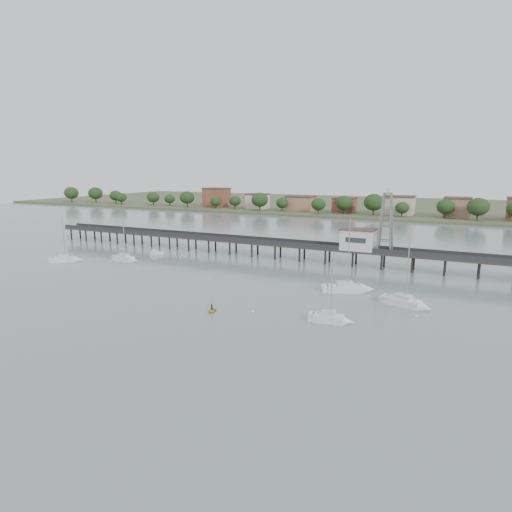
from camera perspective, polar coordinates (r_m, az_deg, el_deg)
The scene contains 14 objects.
ground_plane at distance 69.88m, azimuth -19.87°, elevation -8.97°, with size 500.00×500.00×0.00m, color slate.
pier at distance 117.14m, azimuth 1.37°, elevation 1.71°, with size 150.00×5.00×5.50m.
pier_building at distance 108.82m, azimuth 13.44°, elevation 2.18°, with size 8.40×5.40×5.30m.
lattice_tower at distance 107.03m, azimuth 16.95°, elevation 4.25°, with size 3.20×3.20×15.50m.
sailboat_b at distance 116.49m, azimuth -16.77°, elevation -0.41°, with size 7.54×2.41×12.42m.
sailboat_d at distance 79.55m, azimuth 19.87°, elevation -6.01°, with size 8.58×4.80×13.61m.
sailboat_c at distance 86.40m, azimuth 12.80°, elevation -4.25°, with size 9.62×6.48×15.34m.
sailboat_a at distance 121.44m, azimuth -23.71°, elevation -0.43°, with size 7.42×6.07×12.48m.
sailboat_f at distance 68.57m, azimuth 10.34°, elevation -8.27°, with size 6.64×2.74×10.83m.
white_tender at distance 124.26m, azimuth -13.05°, elevation 0.41°, with size 4.14×2.63×1.49m.
yellow_dinghy at distance 73.18m, azimuth -5.91°, elevation -7.41°, with size 1.62×0.47×2.27m, color gold.
dinghy_occupant at distance 73.18m, azimuth -5.91°, elevation -7.41°, with size 0.43×1.19×0.28m, color black.
mooring_buoys at distance 88.33m, azimuth -3.80°, elevation -4.01°, with size 76.97×22.72×0.39m.
far_shore at distance 289.44m, azimuth 16.50°, elevation 6.46°, with size 500.00×170.00×10.40m.
Camera 1 is at (47.99, -45.03, 23.52)m, focal length 30.00 mm.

